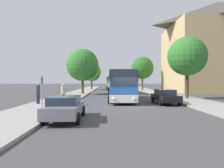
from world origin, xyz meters
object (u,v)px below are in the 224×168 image
(parked_car_right_near, at_px, (165,96))
(bus_stop_sign, at_px, (42,88))
(bus_middle, at_px, (116,83))
(bus_rear, at_px, (113,83))
(parked_car_left_curb, at_px, (65,107))
(pedestrian_waiting_far, at_px, (38,93))
(bus_front, at_px, (121,85))
(tree_right_near, at_px, (187,56))
(tree_left_near, at_px, (92,72))
(tree_right_mid, at_px, (142,68))
(pedestrian_waiting_near, at_px, (63,93))
(tree_left_far, at_px, (83,65))

(parked_car_right_near, distance_m, bus_stop_sign, 11.16)
(bus_middle, xyz_separation_m, bus_rear, (-0.34, 15.46, -0.15))
(bus_rear, xyz_separation_m, parked_car_right_near, (4.38, -33.89, -0.99))
(parked_car_left_curb, height_order, pedestrian_waiting_far, pedestrian_waiting_far)
(bus_front, distance_m, bus_rear, 29.59)
(pedestrian_waiting_far, xyz_separation_m, tree_right_near, (15.80, 6.39, 4.03))
(tree_left_near, bearing_deg, bus_stop_sign, -91.88)
(bus_stop_sign, height_order, tree_left_near, tree_left_near)
(bus_front, xyz_separation_m, bus_rear, (-0.40, 29.59, -0.02))
(bus_rear, xyz_separation_m, tree_right_mid, (6.79, -4.25, 3.45))
(bus_middle, relative_size, parked_car_right_near, 2.56)
(bus_front, xyz_separation_m, pedestrian_waiting_near, (-5.49, -5.09, -0.67))
(pedestrian_waiting_near, bearing_deg, tree_left_far, -73.84)
(tree_right_mid, bearing_deg, bus_rear, 147.97)
(bus_stop_sign, bearing_deg, tree_left_near, 88.12)
(parked_car_right_near, distance_m, pedestrian_waiting_far, 11.76)
(bus_front, bearing_deg, bus_rear, 91.35)
(pedestrian_waiting_near, bearing_deg, bus_front, -121.37)
(parked_car_left_curb, distance_m, tree_left_far, 23.38)
(bus_front, distance_m, pedestrian_waiting_near, 7.51)
(tree_right_near, bearing_deg, tree_left_near, 116.06)
(parked_car_left_curb, relative_size, tree_left_near, 0.71)
(tree_right_near, bearing_deg, bus_rear, 106.61)
(tree_left_near, relative_size, tree_right_mid, 0.86)
(bus_stop_sign, height_order, tree_left_far, tree_left_far)
(bus_rear, bearing_deg, bus_middle, -87.57)
(bus_middle, bearing_deg, bus_stop_sign, -108.38)
(pedestrian_waiting_far, bearing_deg, bus_rear, -135.11)
(pedestrian_waiting_near, relative_size, tree_left_far, 0.25)
(pedestrian_waiting_far, relative_size, tree_left_near, 0.29)
(bus_middle, height_order, bus_rear, bus_middle)
(tree_right_near, bearing_deg, pedestrian_waiting_near, -154.95)
(pedestrian_waiting_near, distance_m, tree_right_mid, 32.92)
(pedestrian_waiting_far, xyz_separation_m, tree_left_far, (2.15, 15.56, 3.63))
(pedestrian_waiting_far, bearing_deg, tree_left_far, -131.03)
(bus_middle, height_order, bus_stop_sign, bus_middle)
(parked_car_left_curb, height_order, tree_left_far, tree_left_far)
(bus_rear, xyz_separation_m, tree_left_far, (-5.19, -19.17, 3.03))
(bus_stop_sign, relative_size, tree_left_near, 0.37)
(tree_left_far, bearing_deg, pedestrian_waiting_near, -89.61)
(tree_right_near, bearing_deg, pedestrian_waiting_far, -157.99)
(bus_stop_sign, relative_size, tree_right_mid, 0.32)
(tree_right_mid, bearing_deg, parked_car_right_near, -94.65)
(parked_car_right_near, bearing_deg, pedestrian_waiting_far, 2.11)
(bus_stop_sign, distance_m, tree_right_mid, 35.15)
(bus_stop_sign, distance_m, tree_left_far, 17.78)
(tree_left_far, bearing_deg, tree_left_near, 90.03)
(parked_car_right_near, relative_size, bus_stop_sign, 1.80)
(parked_car_left_curb, bearing_deg, pedestrian_waiting_near, 101.26)
(tree_left_near, xyz_separation_m, tree_right_mid, (12.00, -3.84, 0.79))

